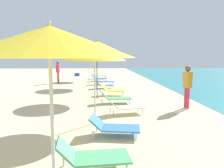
{
  "coord_description": "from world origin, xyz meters",
  "views": [
    {
      "loc": [
        0.08,
        5.96,
        2.14
      ],
      "look_at": [
        0.49,
        13.49,
        1.2
      ],
      "focal_mm": 35.74,
      "sensor_mm": 36.0,
      "label": 1
    }
  ],
  "objects_px": {
    "umbrella_fifth": "(97,46)",
    "person_walking_near": "(58,70)",
    "lounger_sixth_inland": "(104,85)",
    "umbrella_farthest": "(91,51)",
    "umbrella_third": "(49,42)",
    "lounger_fourth_shoreside": "(125,106)",
    "cooler_box": "(77,74)",
    "umbrella_fourth": "(94,53)",
    "lounger_sixth_shoreside": "(104,81)",
    "lounger_fifth_inland": "(114,97)",
    "person_walking_far": "(187,82)",
    "lounger_third_shoreside": "(91,156)",
    "umbrella_sixth": "(89,52)",
    "lounger_fifth_shoreside": "(112,89)",
    "lounger_fourth_inland": "(114,126)",
    "lounger_farthest_shoreside": "(99,76)",
    "lounger_farthest_inland": "(99,78)"
  },
  "relations": [
    {
      "from": "person_walking_near",
      "to": "lounger_sixth_shoreside",
      "type": "bearing_deg",
      "value": 168.74
    },
    {
      "from": "lounger_third_shoreside",
      "to": "umbrella_fifth",
      "type": "bearing_deg",
      "value": 84.77
    },
    {
      "from": "umbrella_third",
      "to": "lounger_fourth_shoreside",
      "type": "xyz_separation_m",
      "value": [
        1.59,
        5.09,
        -2.05
      ]
    },
    {
      "from": "umbrella_third",
      "to": "cooler_box",
      "type": "relative_size",
      "value": 4.49
    },
    {
      "from": "umbrella_fifth",
      "to": "lounger_fifth_inland",
      "type": "bearing_deg",
      "value": -54.52
    },
    {
      "from": "umbrella_third",
      "to": "person_walking_near",
      "type": "bearing_deg",
      "value": 100.14
    },
    {
      "from": "lounger_third_shoreside",
      "to": "umbrella_sixth",
      "type": "distance_m",
      "value": 11.98
    },
    {
      "from": "umbrella_fifth",
      "to": "cooler_box",
      "type": "relative_size",
      "value": 5.1
    },
    {
      "from": "umbrella_fifth",
      "to": "person_walking_far",
      "type": "relative_size",
      "value": 1.68
    },
    {
      "from": "umbrella_third",
      "to": "lounger_fifth_inland",
      "type": "distance_m",
      "value": 7.44
    },
    {
      "from": "lounger_sixth_inland",
      "to": "umbrella_farthest",
      "type": "relative_size",
      "value": 0.43
    },
    {
      "from": "lounger_fourth_inland",
      "to": "lounger_farthest_shoreside",
      "type": "height_order",
      "value": "lounger_farthest_shoreside"
    },
    {
      "from": "lounger_fourth_shoreside",
      "to": "lounger_fifth_shoreside",
      "type": "relative_size",
      "value": 1.04
    },
    {
      "from": "lounger_fourth_shoreside",
      "to": "lounger_sixth_inland",
      "type": "height_order",
      "value": "lounger_fourth_shoreside"
    },
    {
      "from": "umbrella_farthest",
      "to": "cooler_box",
      "type": "distance_m",
      "value": 5.16
    },
    {
      "from": "lounger_fourth_shoreside",
      "to": "lounger_farthest_shoreside",
      "type": "relative_size",
      "value": 1.0
    },
    {
      "from": "lounger_farthest_shoreside",
      "to": "cooler_box",
      "type": "relative_size",
      "value": 2.5
    },
    {
      "from": "lounger_farthest_inland",
      "to": "umbrella_fourth",
      "type": "bearing_deg",
      "value": -78.67
    },
    {
      "from": "lounger_fifth_shoreside",
      "to": "umbrella_third",
      "type": "bearing_deg",
      "value": -87.41
    },
    {
      "from": "lounger_third_shoreside",
      "to": "lounger_fourth_inland",
      "type": "relative_size",
      "value": 0.98
    },
    {
      "from": "lounger_fourth_inland",
      "to": "umbrella_fifth",
      "type": "xyz_separation_m",
      "value": [
        -0.51,
        5.31,
        2.39
      ]
    },
    {
      "from": "umbrella_third",
      "to": "cooler_box",
      "type": "distance_m",
      "value": 21.56
    },
    {
      "from": "umbrella_fourth",
      "to": "person_walking_far",
      "type": "distance_m",
      "value": 4.35
    },
    {
      "from": "umbrella_fourth",
      "to": "person_walking_far",
      "type": "xyz_separation_m",
      "value": [
        3.74,
        1.9,
        -1.17
      ]
    },
    {
      "from": "umbrella_fourth",
      "to": "lounger_sixth_shoreside",
      "type": "relative_size",
      "value": 1.54
    },
    {
      "from": "umbrella_fourth",
      "to": "lounger_fourth_inland",
      "type": "bearing_deg",
      "value": -64.66
    },
    {
      "from": "lounger_fifth_inland",
      "to": "umbrella_farthest",
      "type": "xyz_separation_m",
      "value": [
        -1.47,
        10.11,
        2.33
      ]
    },
    {
      "from": "lounger_sixth_shoreside",
      "to": "lounger_farthest_shoreside",
      "type": "xyz_separation_m",
      "value": [
        -0.35,
        4.29,
        0.03
      ]
    },
    {
      "from": "umbrella_third",
      "to": "umbrella_fourth",
      "type": "distance_m",
      "value": 4.0
    },
    {
      "from": "lounger_third_shoreside",
      "to": "lounger_farthest_shoreside",
      "type": "height_order",
      "value": "lounger_third_shoreside"
    },
    {
      "from": "lounger_fourth_inland",
      "to": "lounger_farthest_shoreside",
      "type": "relative_size",
      "value": 0.99
    },
    {
      "from": "umbrella_fifth",
      "to": "person_walking_near",
      "type": "height_order",
      "value": "umbrella_fifth"
    },
    {
      "from": "umbrella_sixth",
      "to": "umbrella_third",
      "type": "bearing_deg",
      "value": -89.5
    },
    {
      "from": "cooler_box",
      "to": "lounger_third_shoreside",
      "type": "bearing_deg",
      "value": -83.57
    },
    {
      "from": "lounger_fifth_inland",
      "to": "person_walking_far",
      "type": "xyz_separation_m",
      "value": [
        2.92,
        -1.17,
        0.8
      ]
    },
    {
      "from": "umbrella_third",
      "to": "lounger_fourth_inland",
      "type": "distance_m",
      "value": 3.67
    },
    {
      "from": "lounger_fourth_shoreside",
      "to": "lounger_sixth_inland",
      "type": "distance_m",
      "value": 6.71
    },
    {
      "from": "umbrella_fourth",
      "to": "lounger_sixth_inland",
      "type": "relative_size",
      "value": 2.05
    },
    {
      "from": "umbrella_farthest",
      "to": "lounger_farthest_shoreside",
      "type": "height_order",
      "value": "umbrella_farthest"
    },
    {
      "from": "cooler_box",
      "to": "lounger_sixth_inland",
      "type": "bearing_deg",
      "value": -74.25
    },
    {
      "from": "umbrella_fifth",
      "to": "person_walking_near",
      "type": "xyz_separation_m",
      "value": [
        -3.18,
        6.76,
        -1.58
      ]
    },
    {
      "from": "lounger_third_shoreside",
      "to": "umbrella_farthest",
      "type": "bearing_deg",
      "value": 87.21
    },
    {
      "from": "umbrella_third",
      "to": "cooler_box",
      "type": "height_order",
      "value": "umbrella_third"
    },
    {
      "from": "umbrella_third",
      "to": "lounger_sixth_shoreside",
      "type": "distance_m",
      "value": 13.95
    },
    {
      "from": "umbrella_fifth",
      "to": "lounger_fifth_inland",
      "type": "height_order",
      "value": "umbrella_fifth"
    },
    {
      "from": "person_walking_near",
      "to": "cooler_box",
      "type": "xyz_separation_m",
      "value": [
        0.86,
        6.46,
        -0.87
      ]
    },
    {
      "from": "umbrella_third",
      "to": "umbrella_farthest",
      "type": "height_order",
      "value": "umbrella_farthest"
    },
    {
      "from": "umbrella_third",
      "to": "lounger_farthest_inland",
      "type": "xyz_separation_m",
      "value": [
        0.59,
        15.9,
        -2.01
      ]
    },
    {
      "from": "lounger_sixth_shoreside",
      "to": "person_walking_near",
      "type": "xyz_separation_m",
      "value": [
        -3.61,
        1.14,
        0.77
      ]
    },
    {
      "from": "lounger_fourth_shoreside",
      "to": "umbrella_fifth",
      "type": "xyz_separation_m",
      "value": [
        -1.08,
        3.06,
        2.36
      ]
    }
  ]
}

